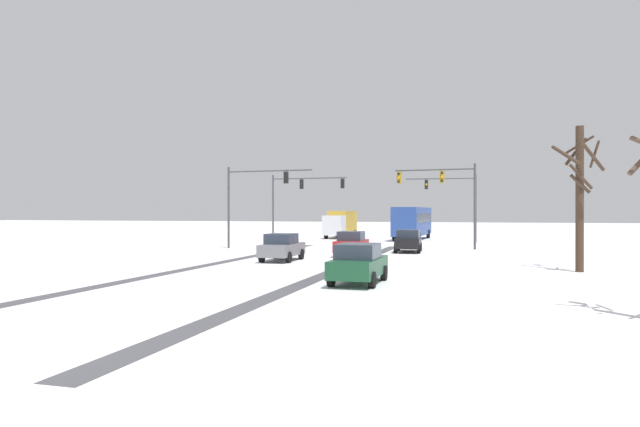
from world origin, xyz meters
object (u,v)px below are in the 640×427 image
(box_truck_delivery, at_px, (340,223))
(bare_tree_sidewalk_mid, at_px, (580,191))
(traffic_signal_far_left, at_px, (298,193))
(bus_oncoming, at_px, (413,221))
(car_black_lead, at_px, (408,241))
(traffic_signal_near_right, at_px, (446,189))
(traffic_signal_near_left, at_px, (252,192))
(car_dark_green_fourth, at_px, (358,263))
(traffic_signal_far_right, at_px, (456,196))
(car_grey_third, at_px, (282,247))
(car_red_second, at_px, (351,243))

(box_truck_delivery, bearing_deg, bare_tree_sidewalk_mid, -57.92)
(traffic_signal_far_left, distance_m, bus_oncoming, 13.27)
(car_black_lead, xyz_separation_m, box_truck_delivery, (-9.97, 20.06, 0.82))
(traffic_signal_near_right, height_order, box_truck_delivery, traffic_signal_near_right)
(traffic_signal_near_left, height_order, car_dark_green_fourth, traffic_signal_near_left)
(traffic_signal_near_left, distance_m, traffic_signal_near_right, 15.03)
(traffic_signal_near_left, relative_size, traffic_signal_far_right, 1.08)
(traffic_signal_near_left, xyz_separation_m, car_grey_third, (6.00, -9.61, -3.68))
(traffic_signal_far_right, bearing_deg, car_grey_third, -111.14)
(traffic_signal_near_left, relative_size, box_truck_delivery, 0.96)
(traffic_signal_near_right, bearing_deg, car_dark_green_fourth, -96.38)
(bus_oncoming, relative_size, bare_tree_sidewalk_mid, 1.57)
(bus_oncoming, bearing_deg, car_black_lead, -84.49)
(bus_oncoming, height_order, bare_tree_sidewalk_mid, bare_tree_sidewalk_mid)
(car_black_lead, relative_size, box_truck_delivery, 0.57)
(traffic_signal_near_left, bearing_deg, traffic_signal_near_right, 8.37)
(traffic_signal_far_left, relative_size, traffic_signal_near_left, 1.05)
(traffic_signal_far_left, bearing_deg, car_red_second, -59.95)
(traffic_signal_far_right, distance_m, bare_tree_sidewalk_mid, 26.27)
(traffic_signal_near_right, height_order, car_black_lead, traffic_signal_near_right)
(traffic_signal_far_right, relative_size, box_truck_delivery, 0.90)
(car_black_lead, bearing_deg, traffic_signal_near_right, 44.50)
(traffic_signal_near_right, height_order, car_dark_green_fourth, traffic_signal_near_right)
(traffic_signal_far_left, xyz_separation_m, car_grey_third, (5.39, -19.60, -3.89))
(car_dark_green_fourth, height_order, bare_tree_sidewalk_mid, bare_tree_sidewalk_mid)
(car_dark_green_fourth, bearing_deg, car_grey_third, 125.97)
(car_black_lead, bearing_deg, traffic_signal_far_right, 78.96)
(traffic_signal_far_left, xyz_separation_m, bare_tree_sidewalk_mid, (21.30, -21.43, -0.80))
(bare_tree_sidewalk_mid, bearing_deg, traffic_signal_near_left, 152.43)
(traffic_signal_far_left, relative_size, car_black_lead, 1.78)
(traffic_signal_far_right, bearing_deg, car_red_second, -107.77)
(traffic_signal_far_left, xyz_separation_m, traffic_signal_near_right, (14.26, -7.80, -0.06))
(traffic_signal_near_right, relative_size, car_grey_third, 1.57)
(car_grey_third, height_order, bus_oncoming, bus_oncoming)
(traffic_signal_far_left, height_order, traffic_signal_near_right, same)
(car_red_second, xyz_separation_m, car_grey_third, (-3.12, -4.88, 0.00))
(car_red_second, distance_m, car_grey_third, 5.79)
(traffic_signal_near_right, bearing_deg, traffic_signal_far_left, 151.32)
(car_grey_third, bearing_deg, traffic_signal_far_left, 105.39)
(bus_oncoming, bearing_deg, box_truck_delivery, 170.38)
(car_dark_green_fourth, bearing_deg, traffic_signal_near_left, 123.96)
(traffic_signal_far_left, relative_size, bare_tree_sidewalk_mid, 1.06)
(traffic_signal_near_left, height_order, traffic_signal_near_right, same)
(car_red_second, relative_size, car_dark_green_fourth, 1.01)
(traffic_signal_near_right, relative_size, car_dark_green_fourth, 1.58)
(car_dark_green_fourth, bearing_deg, car_black_lead, 90.66)
(traffic_signal_near_left, bearing_deg, bare_tree_sidewalk_mid, -27.57)
(traffic_signal_far_left, bearing_deg, traffic_signal_near_right, -28.68)
(traffic_signal_far_right, xyz_separation_m, box_truck_delivery, (-12.75, 5.83, -2.83))
(traffic_signal_near_right, distance_m, car_black_lead, 5.23)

